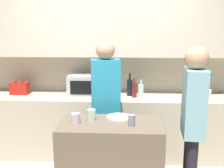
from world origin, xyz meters
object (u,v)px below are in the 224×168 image
potted_plant (207,83)px  plate_on_island (119,117)px  bottle_1 (134,90)px  cup_1 (132,120)px  bottle_0 (130,87)px  cup_0 (91,115)px  person_center (193,116)px  person_left (106,98)px  bottle_2 (141,91)px  cup_2 (76,118)px  toaster (20,88)px  microwave (87,85)px

potted_plant → plate_on_island: 1.61m
bottle_1 → cup_1: 1.17m
bottle_0 → cup_0: bearing=-110.0°
plate_on_island → cup_1: size_ratio=2.31×
person_center → bottle_0: bearing=30.2°
person_left → bottle_0: bearing=-124.4°
potted_plant → cup_1: potted_plant is taller
plate_on_island → cup_1: cup_1 is taller
bottle_1 → person_center: person_center is taller
plate_on_island → bottle_2: bearing=73.0°
plate_on_island → person_left: size_ratio=0.15×
bottle_0 → person_left: 0.72m
potted_plant → person_center: bearing=-111.5°
person_center → cup_2: bearing=92.9°
toaster → cup_1: (1.63, -1.27, -0.02)m
plate_on_island → cup_0: cup_0 is taller
bottle_0 → person_left: size_ratio=0.19×
toaster → cup_1: 2.07m
bottle_1 → person_center: bearing=-65.5°
bottle_1 → cup_2: size_ratio=2.72×
cup_1 → person_left: 0.69m
cup_1 → person_left: size_ratio=0.07×
toaster → bottle_0: bottle_0 is taller
bottle_1 → bottle_2: 0.09m
bottle_1 → plate_on_island: bearing=-101.4°
bottle_2 → person_center: 1.23m
potted_plant → person_center: person_center is taller
plate_on_island → cup_0: bearing=-161.7°
toaster → person_center: person_center is taller
microwave → potted_plant: bearing=0.1°
bottle_0 → person_center: 1.40m
cup_2 → plate_on_island: bearing=23.7°
bottle_0 → bottle_2: bottle_0 is taller
potted_plant → person_left: person_left is taller
microwave → bottle_0: 0.62m
bottle_1 → microwave: bearing=172.0°
microwave → bottle_1: microwave is taller
toaster → person_left: 1.48m
cup_1 → person_left: bearing=116.2°
bottle_2 → plate_on_island: (-0.28, -0.91, -0.08)m
bottle_1 → plate_on_island: bottle_1 is taller
bottle_1 → bottle_2: bearing=-12.3°
bottle_1 → bottle_2: (0.09, -0.02, -0.01)m
toaster → person_left: person_left is taller
person_left → person_center: person_left is taller
cup_2 → toaster: bearing=131.2°
plate_on_island → microwave: bearing=115.8°
toaster → person_left: bearing=-26.1°
bottle_0 → bottle_1: size_ratio=1.16×
cup_0 → person_left: 0.49m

